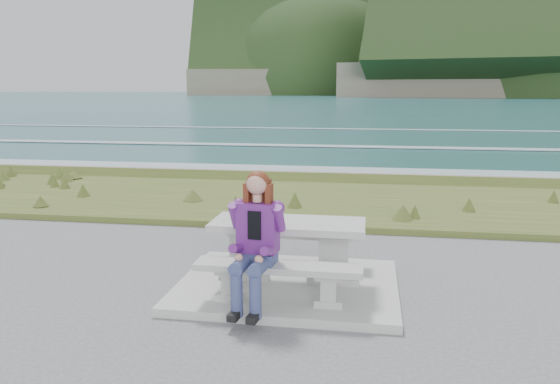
{
  "coord_description": "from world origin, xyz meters",
  "views": [
    {
      "loc": [
        0.93,
        -6.18,
        2.38
      ],
      "look_at": [
        -0.3,
        1.2,
        0.97
      ],
      "focal_mm": 35.0,
      "sensor_mm": 36.0,
      "label": 1
    }
  ],
  "objects": [
    {
      "name": "concrete_slab",
      "position": [
        0.0,
        0.0,
        0.05
      ],
      "size": [
        2.6,
        2.1,
        0.1
      ],
      "primitive_type": "cube",
      "color": "#ABACA6",
      "rests_on": "ground"
    },
    {
      "name": "picnic_table",
      "position": [
        0.0,
        0.0,
        0.68
      ],
      "size": [
        1.8,
        0.75,
        0.75
      ],
      "color": "#ABACA6",
      "rests_on": "concrete_slab"
    },
    {
      "name": "bench_landward",
      "position": [
        0.0,
        -0.7,
        0.45
      ],
      "size": [
        1.8,
        0.35,
        0.45
      ],
      "color": "#ABACA6",
      "rests_on": "concrete_slab"
    },
    {
      "name": "bench_seaward",
      "position": [
        0.0,
        0.7,
        0.45
      ],
      "size": [
        1.8,
        0.35,
        0.45
      ],
      "color": "#ABACA6",
      "rests_on": "concrete_slab"
    },
    {
      "name": "grass_verge",
      "position": [
        0.0,
        5.0,
        0.0
      ],
      "size": [
        160.0,
        4.5,
        0.22
      ],
      "primitive_type": "cube",
      "color": "#2E491B",
      "rests_on": "ground"
    },
    {
      "name": "shore_drop",
      "position": [
        0.0,
        7.9,
        0.0
      ],
      "size": [
        160.0,
        0.8,
        2.2
      ],
      "primitive_type": "cube",
      "color": "#6D6052",
      "rests_on": "ground"
    },
    {
      "name": "ocean",
      "position": [
        0.0,
        25.09,
        -1.74
      ],
      "size": [
        1600.0,
        1600.0,
        0.09
      ],
      "color": "#1F535A",
      "rests_on": "ground"
    },
    {
      "name": "seated_woman",
      "position": [
        -0.24,
        -0.84,
        0.63
      ],
      "size": [
        0.47,
        0.76,
        1.45
      ],
      "rotation": [
        0.0,
        0.0,
        -0.11
      ],
      "color": "navy",
      "rests_on": "concrete_slab"
    }
  ]
}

